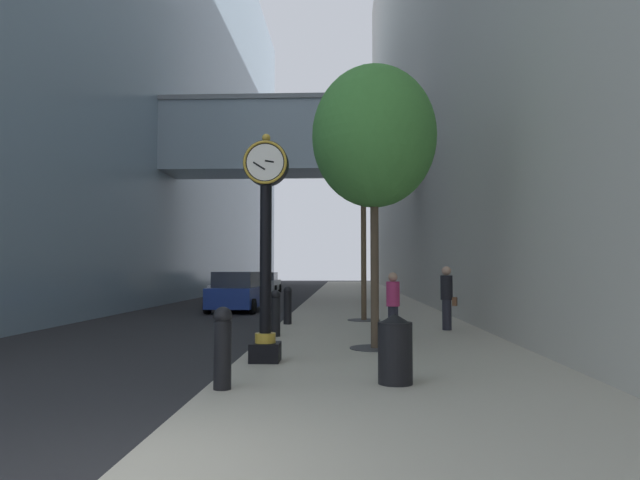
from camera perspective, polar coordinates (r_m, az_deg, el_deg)
ground_plane at (r=31.77m, az=-1.27°, el=-6.26°), size 110.00×110.00×0.00m
sidewalk_right at (r=34.71m, az=3.98°, el=-5.86°), size 5.96×80.00×0.14m
building_block_left at (r=39.66m, az=-18.83°, el=17.52°), size 22.47×80.00×31.30m
building_block_right at (r=39.20m, az=15.73°, el=21.75°), size 9.00×80.00×36.30m
street_clock at (r=10.62m, az=-5.51°, el=0.44°), size 0.84×0.55×4.28m
bollard_nearest at (r=8.37m, az=-9.81°, el=-10.50°), size 0.27×0.27×1.18m
bollard_third at (r=14.56m, az=-4.53°, el=-7.27°), size 0.27×0.27×1.18m
bollard_fourth at (r=17.68m, az=-3.30°, el=-6.50°), size 0.27×0.27×1.18m
street_tree_near at (r=12.67m, az=5.48°, el=10.29°), size 2.73×2.73×6.21m
street_tree_mid_near at (r=19.31m, az=4.40°, el=8.04°), size 2.60×2.60×6.91m
trash_bin at (r=8.71m, az=7.60°, el=-10.74°), size 0.53×0.53×1.05m
pedestrian_walking at (r=16.36m, az=12.70°, el=-5.55°), size 0.51×0.43×1.79m
pedestrian_by_clock at (r=14.54m, az=7.39°, el=-6.30°), size 0.46×0.46×1.63m
car_blue_near at (r=24.84m, az=-8.35°, el=-5.25°), size 2.23×4.19×1.73m
car_white_mid at (r=29.88m, az=-8.67°, el=-4.88°), size 2.00×4.54×1.69m
car_silver_far at (r=43.21m, az=-5.49°, el=-4.33°), size 2.00×4.67×1.58m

